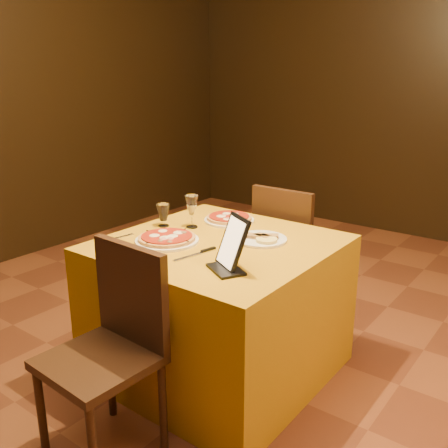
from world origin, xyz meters
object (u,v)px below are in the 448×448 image
Objects in this scene: water_glass at (163,215)px; pizza_near at (167,239)px; pizza_far at (229,219)px; tablet at (233,242)px; main_table at (219,307)px; wine_glass at (192,211)px; chair_main_near at (99,361)px; chair_main_far at (295,251)px.

pizza_near is at bearing -42.79° from water_glass.
tablet reaches higher than pizza_far.
main_table is 8.46× the size of water_glass.
wine_glass is at bearing 175.98° from tablet.
main_table is at bearing 92.81° from chair_main_near.
pizza_near is at bearing -77.31° from wine_glass.
wine_glass is at bearing 70.07° from chair_main_far.
pizza_near is (-0.21, -0.99, 0.31)m from chair_main_far.
wine_glass is 0.17m from water_glass.
chair_main_far is (0.00, 1.64, 0.00)m from chair_main_near.
chair_main_far is (-0.00, 0.83, 0.08)m from main_table.
main_table is 0.81m from chair_main_near.
water_glass is at bearing 63.36° from chair_main_far.
chair_main_near is at bearing -63.57° from water_glass.
pizza_near is 2.54× the size of water_glass.
tablet is at bearing -52.31° from pizza_far.
main_table is 3.73× the size of pizza_far.
water_glass is (-0.24, -0.30, 0.05)m from pizza_far.
chair_main_far is 3.09× the size of pizza_far.
wine_glass is at bearing 158.67° from main_table.
pizza_near is (-0.21, -0.16, 0.39)m from main_table.
chair_main_near is at bearing 90.66° from chair_main_far.
pizza_near reaches higher than main_table.
wine_glass is at bearing 102.69° from pizza_near.
main_table is 1.21× the size of chair_main_near.
water_glass is (-0.14, -0.08, -0.03)m from wine_glass.
pizza_far is at bearing 101.55° from chair_main_near.
tablet reaches higher than chair_main_far.
tablet reaches higher than pizza_near.
water_glass is at bearing 176.51° from main_table.
tablet is at bearing -32.97° from wine_glass.
wine_glass is 0.78× the size of tablet.
wine_glass is at bearing 109.33° from chair_main_near.
water_glass reaches higher than pizza_far.
chair_main_far is 1.06m from pizza_near.
chair_main_far is 0.97m from water_glass.
chair_main_near is 1.19m from pizza_far.
chair_main_far is 7.00× the size of water_glass.
water_glass is at bearing 137.21° from pizza_near.
main_table is 0.55m from wine_glass.
water_glass is at bearing -128.41° from pizza_far.
pizza_near is at bearing 110.89° from chair_main_near.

